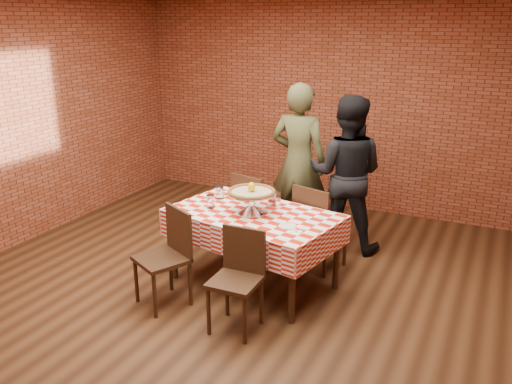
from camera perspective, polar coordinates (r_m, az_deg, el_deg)
ground at (r=5.27m, az=-3.84°, el=-10.87°), size 6.00×6.00×0.00m
back_wall at (r=7.44m, az=7.51°, el=9.47°), size 5.50×0.00×5.50m
table at (r=5.30m, az=-0.27°, el=-6.10°), size 1.74×1.24×0.75m
tablecloth at (r=5.20m, az=-0.27°, el=-3.62°), size 1.79×1.28×0.27m
pizza_stand at (r=5.11m, az=-0.49°, el=-1.19°), size 0.49×0.49×0.20m
pizza at (r=5.07m, az=-0.49°, el=-0.03°), size 0.49×0.49×0.03m
lemon at (r=5.06m, az=-0.49°, el=0.54°), size 0.08×0.08×0.09m
water_glass_left at (r=5.28m, az=-4.91°, el=-1.02°), size 0.10×0.10×0.13m
water_glass_right at (r=5.55m, az=-3.91°, el=-0.06°), size 0.10×0.10×0.13m
side_plate at (r=4.81m, az=3.42°, el=-3.70°), size 0.19×0.19×0.01m
sweetener_packet_a at (r=4.75m, az=4.10°, el=-4.05°), size 0.06×0.05×0.00m
sweetener_packet_b at (r=4.72m, az=4.75°, el=-4.24°), size 0.06×0.06×0.00m
condiment_caddy at (r=5.32m, az=1.98°, el=-0.74°), size 0.12×0.10×0.14m
chair_near_left at (r=4.97m, az=-10.10°, el=-7.11°), size 0.57×0.57×0.91m
chair_near_right at (r=4.52m, az=-2.25°, el=-9.75°), size 0.41×0.41×0.87m
chair_far_left at (r=6.06m, az=0.20°, el=-2.05°), size 0.53×0.53×0.92m
chair_far_right at (r=5.66m, az=6.97°, el=-3.64°), size 0.55×0.55×0.93m
diner_olive at (r=6.31m, az=4.61°, el=3.24°), size 0.69×0.46×1.87m
diner_black at (r=6.05m, az=9.65°, el=1.92°), size 0.94×0.77×1.78m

